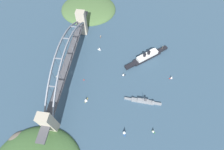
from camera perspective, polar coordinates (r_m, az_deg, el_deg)
name	(u,v)px	position (r m, az deg, el deg)	size (l,w,h in m)	color
ground_plane	(71,72)	(343.72, -13.28, 0.88)	(1400.00, 1400.00, 0.00)	#334C60
harbor_arch_bridge	(68,63)	(318.06, -14.40, 3.97)	(276.35, 17.97, 74.62)	#ADA38E
headland_west_shore	(88,9)	(469.27, -7.97, 20.86)	(123.28, 136.23, 30.61)	#476638
ocean_liner	(147,56)	(356.90, 11.46, 6.05)	(70.80, 85.22, 18.54)	black
naval_cruiser	(143,101)	(308.13, 10.22, -8.45)	(8.37, 64.63, 16.85)	gray
seaplane_taxiing_near_bridge	(58,77)	(342.31, -17.32, -0.63)	(11.71, 8.41, 4.70)	#B7B7B2
small_boat_0	(124,132)	(285.42, 4.10, -18.32)	(9.15, 6.29, 10.50)	#234C8C
small_boat_1	(123,74)	(328.55, 3.76, 0.19)	(5.42, 7.50, 7.37)	black
small_boat_2	(99,49)	(365.20, -4.19, 8.67)	(5.71, 7.74, 9.41)	silver
small_boat_3	(101,36)	(393.73, -3.81, 12.63)	(7.24, 1.80, 2.28)	brown
small_boat_4	(86,100)	(306.01, -8.64, -8.12)	(9.70, 6.79, 9.16)	gold
small_boat_5	(172,77)	(343.06, 19.10, -0.77)	(4.77, 6.88, 7.73)	#B2231E
small_boat_6	(153,131)	(293.80, 13.51, -17.57)	(5.69, 6.24, 7.68)	#2D6B3D
channel_marker_buoy	(84,80)	(329.05, -9.31, -1.50)	(2.20, 2.20, 2.75)	red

